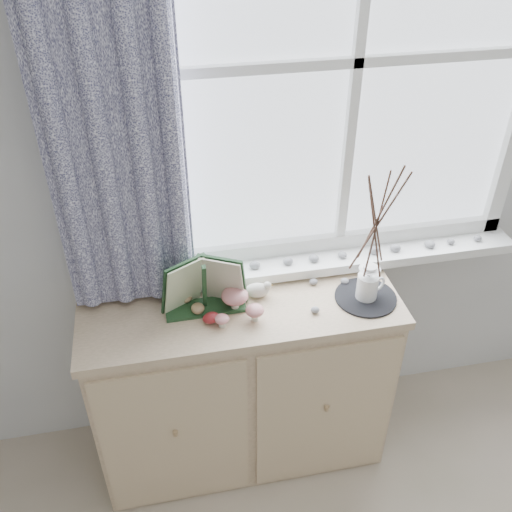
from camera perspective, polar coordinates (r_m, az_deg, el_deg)
The scene contains 8 objects.
sideboard at distance 2.42m, azimuth -1.40°, elevation -12.51°, with size 1.20×0.45×0.85m.
botanical_book at distance 2.02m, azimuth -5.14°, elevation -3.30°, with size 0.34×0.13×0.24m, color #1D3E20, non-canonical shape.
toadstool_cluster at distance 2.06m, azimuth -1.83°, elevation -4.64°, with size 0.18×0.16×0.09m.
wooden_eggs at distance 2.09m, azimuth -5.85°, elevation -5.17°, with size 0.13×0.17×0.06m.
songbird_figurine at distance 2.14m, azimuth 0.11°, elevation -3.37°, with size 0.12×0.06×0.06m, color silver, non-canonical shape.
crocheted_doily at distance 2.19m, azimuth 10.91°, elevation -4.07°, with size 0.23×0.23×0.01m, color black.
twig_pitcher at distance 1.99m, azimuth 12.01°, elevation 3.53°, with size 0.28×0.28×0.60m.
sideboard_pebbles at distance 2.19m, azimuth 6.88°, elevation -3.39°, with size 0.33×0.23×0.02m.
Camera 1 is at (-0.41, 0.16, 2.24)m, focal length 40.00 mm.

